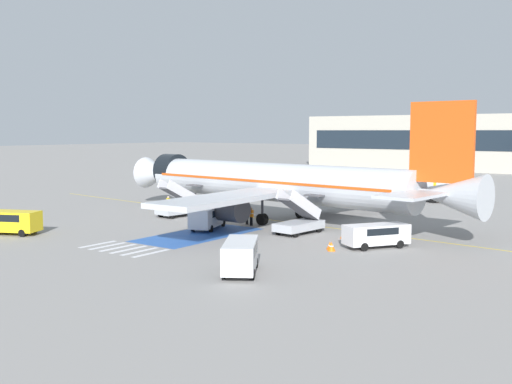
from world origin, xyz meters
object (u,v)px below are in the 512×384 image
Objects in this scene: service_van_1 at (376,234)px; ground_crew_0 at (251,215)px; ground_crew_2 at (224,211)px; traffic_cone_1 at (330,246)px; ground_crew_3 at (168,203)px; traffic_cone_0 at (331,246)px; fuel_tanker at (443,189)px; service_van_0 at (240,254)px; boarding_stairs_aft at (299,222)px; airliner at (276,183)px; traffic_cone_2 at (344,234)px; ground_crew_1 at (247,213)px; boarding_stairs_forward at (179,207)px; service_van_3 at (14,221)px; service_van_2 at (208,216)px.

service_van_1 is 3.00× the size of ground_crew_0.
ground_crew_2 is at bearing -158.05° from service_van_1.
service_van_1 is 3.02× the size of ground_crew_2.
ground_crew_3 is at bearing 161.82° from traffic_cone_1.
ground_crew_3 reaches higher than traffic_cone_0.
ground_crew_3 is 26.40m from traffic_cone_1.
service_van_0 is (2.33, -44.73, -0.50)m from fuel_tanker.
boarding_stairs_aft is 7.29m from traffic_cone_1.
ground_crew_0 is 1.01× the size of ground_crew_2.
traffic_cone_2 is (10.31, -4.96, -3.49)m from airliner.
ground_crew_1 is at bearing -20.98° from fuel_tanker.
traffic_cone_0 reaches higher than traffic_cone_2.
boarding_stairs_forward reaches higher than service_van_3.
fuel_tanker is 34.35m from ground_crew_3.
traffic_cone_2 is (-3.88, 2.07, -0.76)m from service_van_1.
service_van_2 is 4.42m from ground_crew_1.
traffic_cone_2 is at bearing 1.72° from boarding_stairs_forward.
traffic_cone_0 is at bearing -131.64° from ground_crew_2.
ground_crew_0 is at bearing 92.09° from service_van_0.
ground_crew_2 is at bearing 157.66° from traffic_cone_1.
fuel_tanker is at bearing 93.53° from traffic_cone_2.
ground_crew_1 is 13.86m from traffic_cone_1.
service_van_2 is 14.30m from traffic_cone_0.
boarding_stairs_aft is at bearing 75.63° from service_van_0.
ground_crew_1 is (-11.61, 16.11, -0.17)m from service_van_0.
fuel_tanker is at bearing 52.41° from service_van_2.
boarding_stairs_aft is 1.02× the size of service_van_0.
boarding_stairs_forward is 0.57× the size of fuel_tanker.
boarding_stairs_aft is at bearing -0.85° from service_van_2.
traffic_cone_2 is (24.07, 15.16, -0.89)m from service_van_3.
ground_crew_3 is (-13.45, 2.58, -0.02)m from ground_crew_0.
ground_crew_1 is at bearing 153.06° from traffic_cone_0.
airliner reaches higher than ground_crew_3.
ground_crew_2 is at bearing 0.66° from ground_crew_1.
fuel_tanker is 14.01× the size of traffic_cone_2.
traffic_cone_2 is at bearing -6.45° from service_van_2.
ground_crew_3 is (-13.45, -1.49, -2.85)m from airliner.
service_van_0 reaches higher than traffic_cone_0.
fuel_tanker reaches higher than service_van_3.
service_van_2 is at bearing -23.53° from boarding_stairs_forward.
ground_crew_3 is (-11.39, 6.41, -0.24)m from service_van_2.
boarding_stairs_forward is at bearing 175.72° from traffic_cone_2.
traffic_cone_0 is at bearing -34.14° from boarding_stairs_aft.
traffic_cone_1 is at bearing -33.38° from boarding_stairs_aft.
traffic_cone_1 is (11.63, -9.73, -3.54)m from airliner.
ground_crew_3 is at bearing 110.55° from service_van_0.
ground_crew_0 is (2.06, 3.83, -0.22)m from service_van_2.
ground_crew_2 is 2.56× the size of traffic_cone_2.
traffic_cone_2 is (12.37, 2.94, -0.89)m from service_van_2.
ground_crew_3 is (-27.64, 5.54, -0.11)m from service_van_1.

